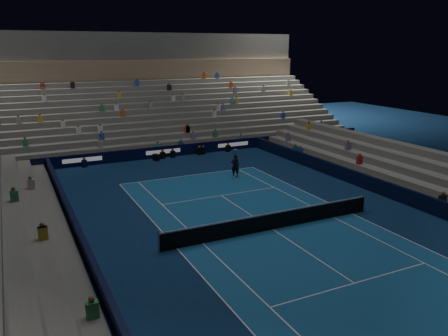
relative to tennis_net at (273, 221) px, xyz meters
name	(u,v)px	position (x,y,z in m)	size (l,w,h in m)	color
ground	(273,229)	(0.00, 0.00, -0.50)	(90.00, 90.00, 0.00)	#0C2348
court_surface	(273,229)	(0.00, 0.00, -0.50)	(10.97, 23.77, 0.01)	#19528A
sponsor_barrier_far	(163,152)	(0.00, 18.50, 0.00)	(44.00, 0.25, 1.00)	black
sponsor_barrier_east	(404,196)	(9.70, 0.00, 0.00)	(0.25, 37.00, 1.00)	black
sponsor_barrier_west	(88,256)	(-9.70, 0.00, 0.00)	(0.25, 37.00, 1.00)	black
grandstand_main	(134,108)	(0.00, 27.90, 2.87)	(44.00, 15.20, 11.20)	slate
grandstand_east	(443,182)	(13.17, 0.00, 0.41)	(5.00, 37.00, 2.50)	slate
grandstand_west	(0,264)	(-13.17, 0.00, 0.41)	(5.00, 37.00, 2.50)	#5E5E59
tennis_net	(273,221)	(0.00, 0.00, 0.00)	(12.90, 0.10, 1.10)	#B2B2B7
tennis_player	(235,166)	(2.89, 9.98, 0.38)	(0.64, 0.42, 1.76)	black
broadcast_camera	(156,157)	(-0.90, 17.65, -0.21)	(0.56, 0.93, 0.56)	black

